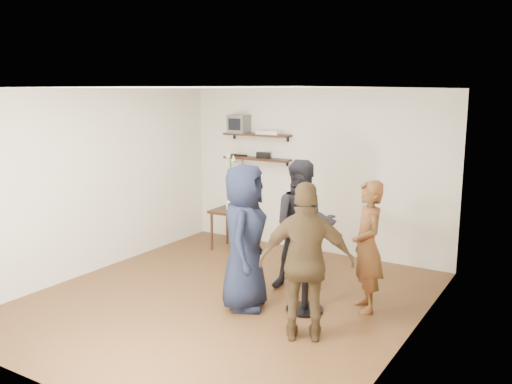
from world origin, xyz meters
TOP-DOWN VIEW (x-y plane):
  - room at (0.00, 0.00)m, footprint 4.58×5.08m
  - shelf_upper at (-1.00, 2.38)m, footprint 1.20×0.25m
  - shelf_lower at (-1.00, 2.38)m, footprint 1.20×0.25m
  - crt_monitor at (-1.35, 2.38)m, footprint 0.32×0.30m
  - dvd_deck at (-0.76, 2.38)m, footprint 0.40×0.24m
  - radio at (-0.88, 2.38)m, footprint 0.22×0.10m
  - power_strip at (-1.39, 2.42)m, footprint 0.30×0.05m
  - side_table at (-1.18, 1.85)m, footprint 0.58×0.58m
  - vase_lilies at (-1.18, 1.84)m, footprint 0.19×0.20m
  - drinks_table at (1.00, 0.19)m, footprint 0.58×0.58m
  - wine_glass_fl at (0.95, 0.15)m, footprint 0.07×0.07m
  - wine_glass_fr at (1.08, 0.14)m, footprint 0.07×0.07m
  - wine_glass_bl at (0.98, 0.25)m, footprint 0.07×0.07m
  - wine_glass_br at (1.01, 0.19)m, footprint 0.07×0.07m
  - person_plaid at (1.60, 0.60)m, footprint 0.63×0.68m
  - person_dark at (0.66, 0.82)m, footprint 1.04×0.96m
  - person_navy at (0.33, -0.08)m, footprint 0.83×1.00m
  - person_brown at (1.33, -0.46)m, footprint 1.06×0.81m

SIDE VIEW (x-z plane):
  - side_table at x=-1.18m, z-range 0.22..0.89m
  - drinks_table at x=1.00m, z-range 0.15..1.20m
  - person_plaid at x=1.60m, z-range 0.00..1.56m
  - person_brown at x=1.33m, z-range 0.00..1.67m
  - person_dark at x=0.66m, z-range 0.00..1.71m
  - person_navy at x=0.33m, z-range 0.00..1.74m
  - vase_lilies at x=-1.18m, z-range 0.48..1.46m
  - wine_glass_fr at x=1.08m, z-range 1.09..1.28m
  - wine_glass_fl at x=0.95m, z-range 1.09..1.28m
  - wine_glass_bl at x=0.98m, z-range 1.09..1.29m
  - wine_glass_br at x=1.01m, z-range 1.09..1.31m
  - room at x=0.00m, z-range -0.04..2.64m
  - shelf_lower at x=-1.00m, z-range 1.43..1.47m
  - power_strip at x=-1.39m, z-range 1.47..1.50m
  - radio at x=-0.88m, z-range 1.47..1.57m
  - shelf_upper at x=-1.00m, z-range 1.83..1.87m
  - dvd_deck at x=-0.76m, z-range 1.87..1.93m
  - crt_monitor at x=-1.35m, z-range 1.87..2.17m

